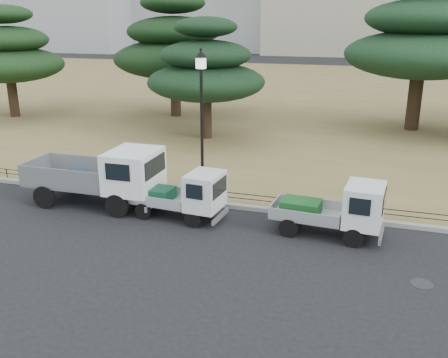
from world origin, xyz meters
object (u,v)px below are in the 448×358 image
(truck_kei_front, at_px, (184,195))
(tarp_pile, at_px, (81,173))
(truck_large, at_px, (101,174))
(street_lamp, at_px, (201,101))
(truck_kei_rear, at_px, (336,209))

(truck_kei_front, xyz_separation_m, tarp_pile, (-5.26, 1.81, -0.25))
(truck_large, distance_m, truck_kei_front, 3.42)
(truck_kei_front, bearing_deg, tarp_pile, 165.65)
(tarp_pile, bearing_deg, street_lamp, -0.95)
(truck_kei_rear, height_order, street_lamp, street_lamp)
(truck_kei_front, bearing_deg, truck_kei_rear, 5.65)
(tarp_pile, bearing_deg, truck_large, -39.05)
(truck_kei_rear, bearing_deg, truck_large, -177.22)
(street_lamp, bearing_deg, truck_kei_front, -92.69)
(truck_kei_front, height_order, tarp_pile, truck_kei_front)
(truck_large, xyz_separation_m, truck_kei_front, (3.39, -0.29, -0.36))
(truck_large, relative_size, tarp_pile, 2.50)
(truck_kei_rear, height_order, tarp_pile, truck_kei_rear)
(truck_large, distance_m, street_lamp, 4.57)
(truck_kei_front, relative_size, tarp_pile, 1.67)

